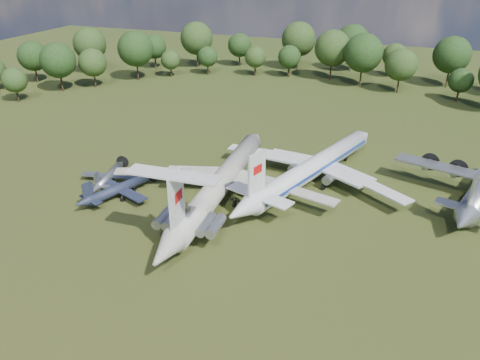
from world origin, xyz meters
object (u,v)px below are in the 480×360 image
at_px(il62_airliner, 221,186).
at_px(person_on_il62, 187,208).
at_px(tu104_jet, 313,171).
at_px(small_prop_west, 118,191).
at_px(small_prop_northwest, 109,178).

height_order(il62_airliner, person_on_il62, person_on_il62).
xyz_separation_m(il62_airliner, tu104_jet, (13.04, 11.10, -0.06)).
xyz_separation_m(tu104_jet, small_prop_west, (-29.48, -16.80, -1.18)).
height_order(tu104_jet, person_on_il62, person_on_il62).
xyz_separation_m(small_prop_west, small_prop_northwest, (-4.62, 4.22, -0.19)).
xyz_separation_m(il62_airliner, person_on_il62, (0.64, -13.82, 3.37)).
bearing_deg(tu104_jet, small_prop_west, -131.40).
relative_size(il62_airliner, small_prop_northwest, 3.56).
bearing_deg(il62_airliner, small_prop_northwest, -178.65).
xyz_separation_m(il62_airliner, small_prop_northwest, (-21.06, -1.48, -1.43)).
height_order(small_prop_west, person_on_il62, person_on_il62).
distance_m(small_prop_northwest, person_on_il62, 25.42).
height_order(il62_airliner, tu104_jet, il62_airliner).
bearing_deg(small_prop_northwest, il62_airliner, -6.57).
bearing_deg(small_prop_west, il62_airliner, 39.99).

